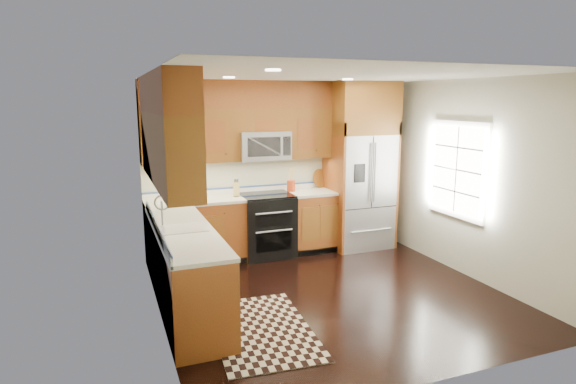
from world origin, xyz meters
name	(u,v)px	position (x,y,z in m)	size (l,w,h in m)	color
ground	(330,294)	(0.00, 0.00, 0.00)	(4.00, 4.00, 0.00)	black
wall_back	(275,167)	(0.00, 2.00, 1.30)	(4.00, 0.02, 2.60)	#B4B6A4
wall_left	(156,202)	(-2.00, 0.00, 1.30)	(0.02, 4.00, 2.60)	#B4B6A4
wall_right	(468,179)	(2.00, 0.00, 1.30)	(0.02, 4.00, 2.60)	#B4B6A4
window	(457,170)	(1.98, 0.20, 1.40)	(0.04, 1.10, 1.30)	white
base_cabinets	(213,248)	(-1.23, 0.90, 0.45)	(2.85, 3.00, 0.90)	brown
countertop	(221,210)	(-1.09, 1.01, 0.92)	(2.86, 3.01, 0.04)	silver
upper_cabinets	(213,124)	(-1.15, 1.09, 2.02)	(2.85, 3.00, 1.15)	#8D581C
range	(267,225)	(-0.25, 1.67, 0.47)	(0.76, 0.67, 0.95)	black
microwave	(263,146)	(-0.25, 1.80, 1.66)	(0.76, 0.40, 0.42)	#B2B2B7
refrigerator	(360,166)	(1.30, 1.63, 1.30)	(0.98, 0.75, 2.60)	#B2B2B7
sink_faucet	(180,224)	(-1.73, 0.23, 0.99)	(0.54, 0.44, 0.37)	#B2B2B7
rug	(262,329)	(-1.07, -0.59, 0.01)	(0.97, 1.61, 0.01)	black
knife_block	(236,189)	(-0.69, 1.74, 1.04)	(0.12, 0.14, 0.25)	tan
utensil_crock	(291,183)	(0.19, 1.79, 1.06)	(0.14, 0.14, 0.36)	#A23213
cutting_board	(320,187)	(0.75, 1.94, 0.95)	(0.30, 0.30, 0.02)	#8D581C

